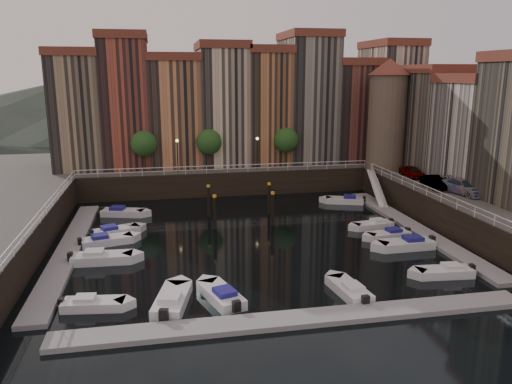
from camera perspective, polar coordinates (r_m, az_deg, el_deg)
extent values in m
plane|color=black|center=(47.27, -0.58, -5.06)|extent=(200.00, 200.00, 0.00)
cube|color=black|center=(71.84, -4.35, 2.54)|extent=(80.00, 20.00, 3.00)
cube|color=gray|center=(46.28, -20.60, -6.13)|extent=(2.00, 28.00, 0.35)
cube|color=gray|center=(51.64, 17.64, -3.90)|extent=(2.00, 28.00, 0.35)
cube|color=gray|center=(31.91, 5.14, -14.25)|extent=(30.00, 2.00, 0.35)
cone|color=#2D382D|center=(155.86, -19.36, 9.69)|extent=(80.00, 80.00, 14.00)
cone|color=#2D382D|center=(154.78, -6.27, 11.07)|extent=(100.00, 100.00, 18.00)
cone|color=#2D382D|center=(161.69, 6.41, 10.10)|extent=(70.00, 70.00, 12.00)
cube|color=#927B5D|center=(68.51, -19.51, 8.47)|extent=(6.00, 10.00, 14.00)
cube|color=brown|center=(68.38, -20.01, 14.73)|extent=(6.30, 10.30, 1.00)
cube|color=#9D4431|center=(67.84, -14.58, 9.61)|extent=(5.80, 10.00, 16.00)
cube|color=brown|center=(67.88, -15.02, 16.78)|extent=(6.10, 10.30, 1.00)
cube|color=tan|center=(67.84, -9.28, 8.80)|extent=(6.50, 10.00, 13.50)
cube|color=brown|center=(67.68, -9.51, 14.93)|extent=(6.80, 10.30, 1.00)
cube|color=beige|center=(68.29, -3.89, 9.60)|extent=(6.20, 10.00, 15.00)
cube|color=brown|center=(68.24, -4.00, 16.32)|extent=(6.50, 10.30, 1.00)
cube|color=#B47242|center=(69.28, 1.02, 9.47)|extent=(5.60, 10.00, 14.50)
cube|color=brown|center=(69.19, 1.05, 15.89)|extent=(5.90, 10.30, 1.00)
cube|color=gray|center=(70.72, 5.86, 10.30)|extent=(6.40, 10.00, 16.50)
cube|color=brown|center=(70.80, 6.04, 17.39)|extent=(6.70, 10.30, 1.00)
cube|color=brown|center=(72.86, 10.56, 8.85)|extent=(6.00, 10.00, 13.00)
cube|color=brown|center=(72.67, 10.80, 14.36)|extent=(6.30, 10.30, 1.00)
cube|color=#C9B093|center=(75.15, 14.89, 9.72)|extent=(5.90, 10.00, 15.50)
cube|color=brown|center=(75.15, 15.28, 16.00)|extent=(6.20, 10.30, 1.00)
cube|color=#6D6252|center=(66.18, 20.74, 7.36)|extent=(9.00, 8.00, 12.00)
cube|color=brown|center=(65.92, 21.21, 12.97)|extent=(9.30, 8.30, 1.00)
cube|color=beige|center=(59.61, 24.70, 5.95)|extent=(9.00, 8.00, 11.00)
cube|color=brown|center=(59.26, 25.27, 11.70)|extent=(9.30, 8.30, 1.00)
cylinder|color=#6B5B4C|center=(65.27, 14.67, 7.71)|extent=(4.60, 4.60, 12.00)
cone|color=brown|center=(65.00, 15.04, 13.68)|extent=(5.20, 5.20, 2.00)
cylinder|color=black|center=(63.26, -12.59, 3.26)|extent=(0.30, 0.30, 2.40)
sphere|color=#1E4719|center=(62.89, -12.70, 5.41)|extent=(3.20, 3.20, 3.20)
cylinder|color=black|center=(63.52, -5.36, 3.57)|extent=(0.30, 0.30, 2.40)
sphere|color=#1E4719|center=(63.16, -5.40, 5.71)|extent=(3.20, 3.20, 3.20)
cylinder|color=black|center=(65.24, 3.43, 3.86)|extent=(0.30, 0.30, 2.40)
sphere|color=#1E4719|center=(64.89, 3.46, 5.95)|extent=(3.20, 3.20, 3.20)
cylinder|color=black|center=(62.14, -8.96, 3.99)|extent=(0.12, 0.12, 4.00)
sphere|color=#FFD88C|center=(61.86, -9.02, 5.82)|extent=(0.36, 0.36, 0.36)
cylinder|color=black|center=(63.28, 0.15, 4.32)|extent=(0.12, 0.12, 4.00)
sphere|color=#FFD88C|center=(62.99, 0.15, 6.12)|extent=(0.36, 0.36, 0.36)
cube|color=white|center=(61.64, -3.29, 3.07)|extent=(36.00, 0.08, 0.08)
cube|color=white|center=(61.72, -3.29, 2.66)|extent=(36.00, 0.06, 0.06)
cube|color=white|center=(51.57, 19.70, 0.27)|extent=(0.08, 34.00, 0.08)
cube|color=white|center=(51.67, 19.66, -0.22)|extent=(0.06, 34.00, 0.06)
cube|color=white|center=(45.57, -23.21, -1.69)|extent=(0.08, 34.00, 0.08)
cube|color=white|center=(45.68, -23.16, -2.24)|extent=(0.06, 34.00, 0.06)
cube|color=white|center=(61.13, 13.62, 0.52)|extent=(2.78, 8.26, 2.81)
cube|color=white|center=(61.02, 13.65, 0.98)|extent=(1.93, 8.32, 3.65)
cylinder|color=black|center=(49.09, -4.72, -2.57)|extent=(0.32, 0.32, 3.60)
cylinder|color=gold|center=(48.62, -4.76, -0.47)|extent=(0.36, 0.36, 0.25)
cylinder|color=black|center=(53.51, -5.42, -1.24)|extent=(0.32, 0.32, 3.60)
cylinder|color=gold|center=(53.08, -5.46, 0.69)|extent=(0.36, 0.36, 0.25)
cylinder|color=black|center=(50.22, 1.91, -2.17)|extent=(0.32, 0.32, 3.60)
cylinder|color=gold|center=(49.76, 1.93, -0.11)|extent=(0.36, 0.36, 0.25)
cylinder|color=black|center=(54.30, 1.49, -0.97)|extent=(0.32, 0.32, 3.60)
cylinder|color=gold|center=(53.87, 1.51, 0.93)|extent=(0.36, 0.36, 0.25)
cube|color=silver|center=(34.93, -18.04, -12.16)|extent=(4.13, 2.03, 0.68)
cube|color=silver|center=(34.90, -18.97, -11.52)|extent=(1.39, 1.23, 0.45)
cube|color=black|center=(35.40, -21.39, -11.68)|extent=(0.37, 0.49, 0.63)
cube|color=silver|center=(42.65, -17.13, -7.29)|extent=(4.86, 2.07, 0.81)
cube|color=silver|center=(42.59, -18.04, -6.69)|extent=(1.58, 1.37, 0.54)
cube|color=black|center=(43.03, -20.46, -6.98)|extent=(0.40, 0.56, 0.76)
cube|color=silver|center=(46.94, -16.66, -5.39)|extent=(4.72, 2.77, 0.76)
cube|color=navy|center=(46.72, -17.43, -4.94)|extent=(1.67, 1.52, 0.50)
cube|color=black|center=(46.61, -19.50, -5.41)|extent=(0.47, 0.58, 0.71)
cube|color=silver|center=(49.39, -15.73, -4.40)|extent=(4.70, 3.19, 0.75)
cube|color=navy|center=(49.11, -16.43, -4.00)|extent=(1.74, 1.63, 0.50)
cube|color=black|center=(48.76, -18.32, -4.50)|extent=(0.51, 0.59, 0.70)
cube|color=silver|center=(55.72, -14.93, -2.33)|extent=(4.81, 2.90, 0.77)
cube|color=navy|center=(55.80, -15.56, -1.85)|extent=(1.71, 1.57, 0.51)
cube|color=black|center=(56.48, -17.20, -2.00)|extent=(0.48, 0.59, 0.72)
cube|color=silver|center=(40.74, 20.69, -8.62)|extent=(4.32, 1.96, 0.72)
cube|color=silver|center=(40.84, 21.47, -7.98)|extent=(1.43, 1.25, 0.48)
cube|color=black|center=(41.68, 23.44, -8.02)|extent=(0.37, 0.50, 0.67)
cube|color=silver|center=(45.81, 16.74, -5.82)|extent=(4.86, 1.97, 0.82)
cube|color=navy|center=(45.97, 17.50, -5.16)|extent=(1.56, 1.35, 0.55)
cube|color=black|center=(46.97, 19.47, -5.20)|extent=(0.40, 0.56, 0.77)
cube|color=silver|center=(48.20, 14.89, -4.82)|extent=(4.19, 2.05, 0.69)
cube|color=navy|center=(48.37, 15.46, -4.28)|extent=(1.41, 1.25, 0.46)
cube|color=black|center=(49.28, 16.96, -4.27)|extent=(0.38, 0.49, 0.64)
cube|color=silver|center=(50.91, 13.20, -3.75)|extent=(4.14, 2.03, 0.68)
cube|color=silver|center=(51.07, 13.74, -3.24)|extent=(1.39, 1.24, 0.45)
cube|color=black|center=(51.94, 15.18, -3.26)|extent=(0.37, 0.49, 0.63)
cube|color=silver|center=(59.98, 10.08, -0.98)|extent=(4.65, 3.03, 0.74)
cube|color=navy|center=(59.89, 10.66, -0.59)|extent=(1.70, 1.58, 0.49)
cube|color=black|center=(60.03, 12.25, -0.83)|extent=(0.49, 0.58, 0.69)
cube|color=silver|center=(34.12, -9.54, -12.17)|extent=(2.95, 5.20, 0.84)
cube|color=silver|center=(33.32, -9.81, -11.88)|extent=(1.65, 1.82, 0.56)
cube|color=black|center=(31.76, -10.50, -13.68)|extent=(0.63, 0.51, 0.78)
cube|color=silver|center=(34.53, -4.04, -11.73)|extent=(3.04, 4.86, 0.77)
cube|color=navy|center=(33.82, -3.61, -11.42)|extent=(1.62, 1.75, 0.52)
cube|color=black|center=(32.48, -2.26, -12.90)|extent=(0.60, 0.50, 0.72)
cube|color=silver|center=(35.88, 10.55, -10.96)|extent=(2.17, 4.45, 0.73)
cube|color=silver|center=(35.24, 11.04, -10.67)|extent=(1.33, 1.49, 0.49)
cube|color=black|center=(34.02, 12.40, -12.01)|extent=(0.52, 0.40, 0.68)
imported|color=gray|center=(61.18, 17.40, 2.14)|extent=(1.84, 4.07, 1.36)
imported|color=gray|center=(56.01, 19.70, 0.96)|extent=(1.66, 4.16, 1.34)
imported|color=gray|center=(54.44, 22.61, 0.45)|extent=(3.12, 5.46, 1.49)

